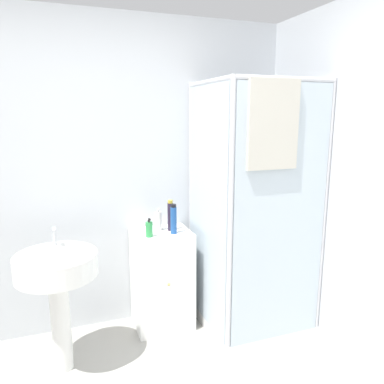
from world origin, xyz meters
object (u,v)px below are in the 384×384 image
at_px(soap_dispenser, 149,229).
at_px(lotion_bottle_white, 158,221).
at_px(sink, 57,278).
at_px(shampoo_bottle_tall_black, 170,216).
at_px(shampoo_bottle_blue, 174,219).

distance_m(soap_dispenser, lotion_bottle_white, 0.17).
xyz_separation_m(sink, soap_dispenser, (0.68, 0.21, 0.20)).
relative_size(soap_dispenser, shampoo_bottle_tall_black, 0.59).
bearing_deg(shampoo_bottle_tall_black, soap_dispenser, -153.63).
bearing_deg(shampoo_bottle_blue, lotion_bottle_white, 126.93).
bearing_deg(sink, shampoo_bottle_blue, 14.13).
bearing_deg(sink, soap_dispenser, 17.06).
relative_size(sink, shampoo_bottle_tall_black, 3.88).
height_order(sink, shampoo_bottle_tall_black, shampoo_bottle_tall_black).
bearing_deg(lotion_bottle_white, shampoo_bottle_blue, -53.07).
xyz_separation_m(soap_dispenser, lotion_bottle_white, (0.11, 0.14, 0.02)).
xyz_separation_m(shampoo_bottle_tall_black, shampoo_bottle_blue, (-0.00, -0.09, -0.01)).
height_order(shampoo_bottle_blue, lotion_bottle_white, shampoo_bottle_blue).
height_order(sink, shampoo_bottle_blue, shampoo_bottle_blue).
bearing_deg(shampoo_bottle_blue, shampoo_bottle_tall_black, 89.67).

